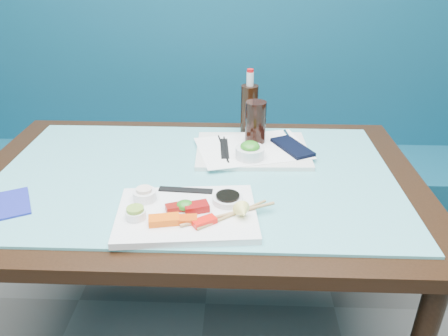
{
  "coord_description": "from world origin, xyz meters",
  "views": [
    {
      "loc": [
        0.13,
        0.26,
        1.4
      ],
      "look_at": [
        0.09,
        1.41,
        0.8
      ],
      "focal_mm": 35.0,
      "sensor_mm": 36.0,
      "label": 1
    }
  ],
  "objects_px": {
    "sashimi_plate": "(187,214)",
    "serving_tray": "(252,150)",
    "seaweed_bowl": "(250,153)",
    "cola_bottle_body": "(249,110)",
    "booth_bench": "(213,162)",
    "cola_glass": "(256,122)",
    "dining_table": "(196,199)",
    "blue_napkin": "(0,206)"
  },
  "relations": [
    {
      "from": "dining_table",
      "to": "serving_tray",
      "type": "bearing_deg",
      "value": 42.18
    },
    {
      "from": "cola_bottle_body",
      "to": "seaweed_bowl",
      "type": "bearing_deg",
      "value": -89.91
    },
    {
      "from": "seaweed_bowl",
      "to": "sashimi_plate",
      "type": "bearing_deg",
      "value": -117.05
    },
    {
      "from": "booth_bench",
      "to": "seaweed_bowl",
      "type": "relative_size",
      "value": 31.91
    },
    {
      "from": "seaweed_bowl",
      "to": "cola_glass",
      "type": "height_order",
      "value": "cola_glass"
    },
    {
      "from": "dining_table",
      "to": "blue_napkin",
      "type": "distance_m",
      "value": 0.56
    },
    {
      "from": "booth_bench",
      "to": "cola_bottle_body",
      "type": "relative_size",
      "value": 16.65
    },
    {
      "from": "seaweed_bowl",
      "to": "dining_table",
      "type": "bearing_deg",
      "value": -152.63
    },
    {
      "from": "booth_bench",
      "to": "blue_napkin",
      "type": "distance_m",
      "value": 1.23
    },
    {
      "from": "dining_table",
      "to": "seaweed_bowl",
      "type": "bearing_deg",
      "value": 27.37
    },
    {
      "from": "cola_glass",
      "to": "cola_bottle_body",
      "type": "xyz_separation_m",
      "value": [
        -0.02,
        0.12,
        0.0
      ]
    },
    {
      "from": "booth_bench",
      "to": "serving_tray",
      "type": "height_order",
      "value": "booth_bench"
    },
    {
      "from": "booth_bench",
      "to": "cola_glass",
      "type": "distance_m",
      "value": 0.8
    },
    {
      "from": "dining_table",
      "to": "blue_napkin",
      "type": "xyz_separation_m",
      "value": [
        -0.51,
        -0.21,
        0.09
      ]
    },
    {
      "from": "serving_tray",
      "to": "seaweed_bowl",
      "type": "bearing_deg",
      "value": -99.6
    },
    {
      "from": "serving_tray",
      "to": "seaweed_bowl",
      "type": "distance_m",
      "value": 0.08
    },
    {
      "from": "cola_bottle_body",
      "to": "blue_napkin",
      "type": "bearing_deg",
      "value": -141.14
    },
    {
      "from": "serving_tray",
      "to": "cola_bottle_body",
      "type": "distance_m",
      "value": 0.19
    },
    {
      "from": "sashimi_plate",
      "to": "seaweed_bowl",
      "type": "height_order",
      "value": "seaweed_bowl"
    },
    {
      "from": "serving_tray",
      "to": "seaweed_bowl",
      "type": "height_order",
      "value": "seaweed_bowl"
    },
    {
      "from": "serving_tray",
      "to": "cola_bottle_body",
      "type": "relative_size",
      "value": 2.09
    },
    {
      "from": "booth_bench",
      "to": "blue_napkin",
      "type": "height_order",
      "value": "booth_bench"
    },
    {
      "from": "seaweed_bowl",
      "to": "cola_bottle_body",
      "type": "bearing_deg",
      "value": 90.09
    },
    {
      "from": "booth_bench",
      "to": "sashimi_plate",
      "type": "distance_m",
      "value": 1.15
    },
    {
      "from": "cola_bottle_body",
      "to": "blue_napkin",
      "type": "height_order",
      "value": "cola_bottle_body"
    },
    {
      "from": "booth_bench",
      "to": "cola_bottle_body",
      "type": "distance_m",
      "value": 0.71
    },
    {
      "from": "sashimi_plate",
      "to": "seaweed_bowl",
      "type": "bearing_deg",
      "value": 57.58
    },
    {
      "from": "serving_tray",
      "to": "blue_napkin",
      "type": "height_order",
      "value": "serving_tray"
    },
    {
      "from": "blue_napkin",
      "to": "booth_bench",
      "type": "bearing_deg",
      "value": 64.01
    },
    {
      "from": "seaweed_bowl",
      "to": "cola_bottle_body",
      "type": "relative_size",
      "value": 0.52
    },
    {
      "from": "sashimi_plate",
      "to": "serving_tray",
      "type": "relative_size",
      "value": 0.95
    },
    {
      "from": "cola_bottle_body",
      "to": "dining_table",
      "type": "bearing_deg",
      "value": -116.59
    },
    {
      "from": "cola_glass",
      "to": "blue_napkin",
      "type": "bearing_deg",
      "value": -148.59
    },
    {
      "from": "sashimi_plate",
      "to": "seaweed_bowl",
      "type": "xyz_separation_m",
      "value": [
        0.17,
        0.33,
        0.02
      ]
    },
    {
      "from": "booth_bench",
      "to": "sashimi_plate",
      "type": "relative_size",
      "value": 8.34
    },
    {
      "from": "cola_glass",
      "to": "blue_napkin",
      "type": "relative_size",
      "value": 0.98
    },
    {
      "from": "dining_table",
      "to": "cola_glass",
      "type": "bearing_deg",
      "value": 48.94
    },
    {
      "from": "serving_tray",
      "to": "sashimi_plate",
      "type": "bearing_deg",
      "value": -115.78
    },
    {
      "from": "serving_tray",
      "to": "seaweed_bowl",
      "type": "relative_size",
      "value": 4.01
    },
    {
      "from": "booth_bench",
      "to": "cola_bottle_body",
      "type": "bearing_deg",
      "value": -71.31
    },
    {
      "from": "sashimi_plate",
      "to": "cola_glass",
      "type": "relative_size",
      "value": 2.45
    },
    {
      "from": "sashimi_plate",
      "to": "cola_glass",
      "type": "distance_m",
      "value": 0.5
    }
  ]
}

